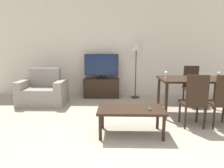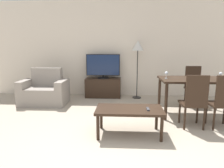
{
  "view_description": "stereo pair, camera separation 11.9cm",
  "coord_description": "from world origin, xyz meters",
  "px_view_note": "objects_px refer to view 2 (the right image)",
  "views": [
    {
      "loc": [
        -0.08,
        -2.35,
        1.4
      ],
      "look_at": [
        -0.19,
        1.73,
        0.65
      ],
      "focal_mm": 32.0,
      "sensor_mm": 36.0,
      "label": 1
    },
    {
      "loc": [
        0.04,
        -2.34,
        1.4
      ],
      "look_at": [
        -0.19,
        1.73,
        0.65
      ],
      "focal_mm": 32.0,
      "sensor_mm": 36.0,
      "label": 2
    }
  ],
  "objects_px": {
    "dining_table": "(194,83)",
    "dining_chair_near": "(194,100)",
    "remote_primary": "(148,109)",
    "dining_chair_far": "(194,84)",
    "dining_chair_near_right": "(223,100)",
    "wine_glass_center": "(221,74)",
    "coffee_table": "(129,112)",
    "wine_glass_left": "(166,74)",
    "armchair": "(45,92)",
    "tv_stand": "(103,88)",
    "tv": "(103,66)",
    "floor_lamp": "(138,49)"
  },
  "relations": [
    {
      "from": "floor_lamp",
      "to": "tv",
      "type": "bearing_deg",
      "value": 176.17
    },
    {
      "from": "coffee_table",
      "to": "dining_chair_far",
      "type": "bearing_deg",
      "value": 47.87
    },
    {
      "from": "dining_table",
      "to": "dining_chair_near_right",
      "type": "xyz_separation_m",
      "value": [
        0.24,
        -0.73,
        -0.16
      ]
    },
    {
      "from": "tv",
      "to": "coffee_table",
      "type": "distance_m",
      "value": 2.61
    },
    {
      "from": "coffee_table",
      "to": "dining_chair_far",
      "type": "distance_m",
      "value": 2.4
    },
    {
      "from": "dining_chair_near_right",
      "to": "remote_primary",
      "type": "distance_m",
      "value": 1.37
    },
    {
      "from": "remote_primary",
      "to": "dining_chair_near",
      "type": "bearing_deg",
      "value": 23.08
    },
    {
      "from": "armchair",
      "to": "wine_glass_left",
      "type": "height_order",
      "value": "wine_glass_left"
    },
    {
      "from": "tv",
      "to": "remote_primary",
      "type": "height_order",
      "value": "tv"
    },
    {
      "from": "tv_stand",
      "to": "coffee_table",
      "type": "xyz_separation_m",
      "value": [
        0.67,
        -2.47,
        0.12
      ]
    },
    {
      "from": "remote_primary",
      "to": "wine_glass_left",
      "type": "height_order",
      "value": "wine_glass_left"
    },
    {
      "from": "armchair",
      "to": "remote_primary",
      "type": "bearing_deg",
      "value": -36.55
    },
    {
      "from": "dining_table",
      "to": "dining_chair_near",
      "type": "bearing_deg",
      "value": -108.41
    },
    {
      "from": "tv",
      "to": "wine_glass_center",
      "type": "bearing_deg",
      "value": -30.67
    },
    {
      "from": "armchair",
      "to": "dining_table",
      "type": "distance_m",
      "value": 3.51
    },
    {
      "from": "dining_chair_far",
      "to": "wine_glass_center",
      "type": "height_order",
      "value": "dining_chair_far"
    },
    {
      "from": "dining_table",
      "to": "dining_chair_near",
      "type": "relative_size",
      "value": 1.46
    },
    {
      "from": "coffee_table",
      "to": "dining_chair_near",
      "type": "height_order",
      "value": "dining_chair_near"
    },
    {
      "from": "armchair",
      "to": "dining_table",
      "type": "bearing_deg",
      "value": -10.87
    },
    {
      "from": "armchair",
      "to": "dining_chair_far",
      "type": "distance_m",
      "value": 3.68
    },
    {
      "from": "tv_stand",
      "to": "wine_glass_center",
      "type": "height_order",
      "value": "wine_glass_center"
    },
    {
      "from": "dining_chair_near",
      "to": "floor_lamp",
      "type": "bearing_deg",
      "value": 111.72
    },
    {
      "from": "coffee_table",
      "to": "dining_chair_far",
      "type": "relative_size",
      "value": 1.12
    },
    {
      "from": "dining_chair_near_right",
      "to": "wine_glass_left",
      "type": "distance_m",
      "value": 1.15
    },
    {
      "from": "wine_glass_center",
      "to": "coffee_table",
      "type": "bearing_deg",
      "value": -151.87
    },
    {
      "from": "dining_table",
      "to": "floor_lamp",
      "type": "height_order",
      "value": "floor_lamp"
    },
    {
      "from": "coffee_table",
      "to": "wine_glass_center",
      "type": "relative_size",
      "value": 7.32
    },
    {
      "from": "dining_chair_near_right",
      "to": "wine_glass_center",
      "type": "height_order",
      "value": "dining_chair_near_right"
    },
    {
      "from": "remote_primary",
      "to": "dining_chair_far",
      "type": "bearing_deg",
      "value": 54.08
    },
    {
      "from": "tv",
      "to": "wine_glass_left",
      "type": "height_order",
      "value": "tv"
    },
    {
      "from": "tv",
      "to": "wine_glass_left",
      "type": "bearing_deg",
      "value": -44.72
    },
    {
      "from": "remote_primary",
      "to": "dining_table",
      "type": "bearing_deg",
      "value": 45.33
    },
    {
      "from": "tv",
      "to": "dining_table",
      "type": "bearing_deg",
      "value": -35.11
    },
    {
      "from": "tv_stand",
      "to": "dining_chair_near_right",
      "type": "distance_m",
      "value": 3.15
    },
    {
      "from": "remote_primary",
      "to": "wine_glass_left",
      "type": "bearing_deg",
      "value": 65.43
    },
    {
      "from": "dining_chair_far",
      "to": "remote_primary",
      "type": "bearing_deg",
      "value": -125.92
    },
    {
      "from": "armchair",
      "to": "remote_primary",
      "type": "relative_size",
      "value": 7.42
    },
    {
      "from": "wine_glass_left",
      "to": "wine_glass_center",
      "type": "bearing_deg",
      "value": -2.82
    },
    {
      "from": "dining_table",
      "to": "remote_primary",
      "type": "bearing_deg",
      "value": -134.67
    },
    {
      "from": "armchair",
      "to": "wine_glass_center",
      "type": "bearing_deg",
      "value": -10.43
    },
    {
      "from": "coffee_table",
      "to": "dining_chair_far",
      "type": "xyz_separation_m",
      "value": [
        1.61,
        1.78,
        0.13
      ]
    },
    {
      "from": "coffee_table",
      "to": "wine_glass_left",
      "type": "distance_m",
      "value": 1.39
    },
    {
      "from": "floor_lamp",
      "to": "wine_glass_center",
      "type": "xyz_separation_m",
      "value": [
        1.56,
        -1.42,
        -0.5
      ]
    },
    {
      "from": "dining_chair_near_right",
      "to": "wine_glass_center",
      "type": "bearing_deg",
      "value": 70.79
    },
    {
      "from": "tv_stand",
      "to": "dining_chair_near_right",
      "type": "height_order",
      "value": "dining_chair_near_right"
    },
    {
      "from": "dining_chair_near",
      "to": "wine_glass_left",
      "type": "relative_size",
      "value": 6.53
    },
    {
      "from": "dining_table",
      "to": "dining_chair_far",
      "type": "height_order",
      "value": "dining_chair_far"
    },
    {
      "from": "tv_stand",
      "to": "wine_glass_left",
      "type": "bearing_deg",
      "value": -44.77
    },
    {
      "from": "dining_chair_far",
      "to": "dining_chair_near_right",
      "type": "xyz_separation_m",
      "value": [
        0.0,
        -1.46,
        0.0
      ]
    },
    {
      "from": "floor_lamp",
      "to": "remote_primary",
      "type": "height_order",
      "value": "floor_lamp"
    }
  ]
}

